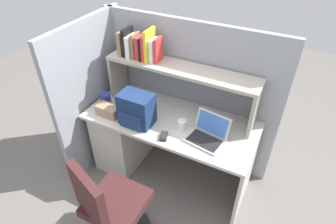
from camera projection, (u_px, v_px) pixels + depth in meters
ground_plane at (170, 172)px, 3.08m from camera, size 8.00×8.00×0.00m
desk at (137, 133)px, 2.98m from camera, size 1.60×0.70×0.73m
cubicle_partition_rear at (187, 95)px, 2.88m from camera, size 1.84×0.05×1.55m
cubicle_partition_left at (94, 95)px, 2.88m from camera, size 0.05×1.06×1.55m
overhead_hutch at (181, 77)px, 2.57m from camera, size 1.44×0.28×0.45m
reference_books_on_shelf at (140, 46)px, 2.59m from camera, size 0.40×0.18×0.29m
laptop at (208, 134)px, 2.40m from camera, size 0.35×0.31×0.22m
backpack at (136, 110)px, 2.52m from camera, size 0.30×0.23×0.30m
computer_mouse at (164, 136)px, 2.43m from camera, size 0.09×0.12×0.03m
paper_cup at (182, 125)px, 2.50m from camera, size 0.08×0.08×0.09m
tissue_box at (108, 111)px, 2.66m from camera, size 0.22×0.13×0.10m
snack_canister at (106, 99)px, 2.79m from camera, size 0.10×0.10×0.13m
office_chair at (112, 211)px, 2.25m from camera, size 0.53×0.55×0.93m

